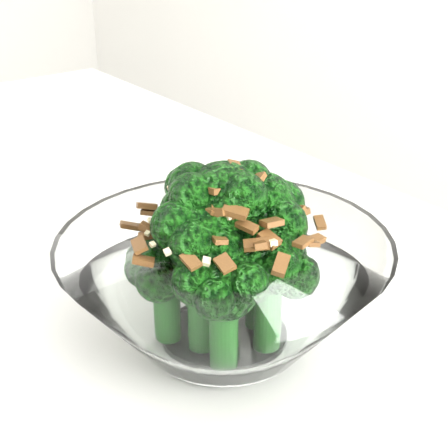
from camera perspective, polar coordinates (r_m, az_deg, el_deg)
The scene contains 1 object.
broccoli_dish at distance 0.41m, azimuth -0.01°, elevation -4.60°, with size 0.20×0.20×0.12m.
Camera 1 is at (0.27, -0.19, 1.01)m, focal length 55.00 mm.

